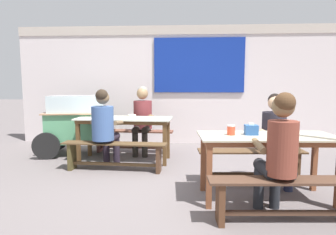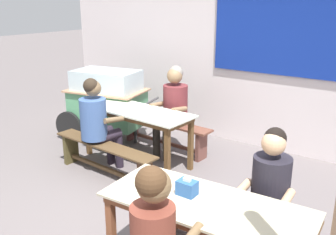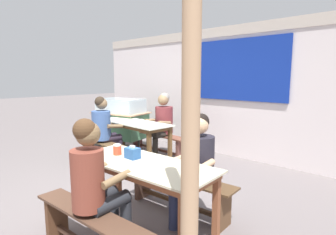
% 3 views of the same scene
% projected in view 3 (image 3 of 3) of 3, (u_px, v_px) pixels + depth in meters
% --- Properties ---
extents(ground_plane, '(40.00, 40.00, 0.00)m').
position_uv_depth(ground_plane, '(117.00, 193.00, 3.88)').
color(ground_plane, '#655D5D').
extents(backdrop_wall, '(7.47, 0.23, 2.63)m').
position_uv_depth(backdrop_wall, '(225.00, 89.00, 5.70)').
color(backdrop_wall, silver).
rests_on(backdrop_wall, ground_plane).
extents(dining_table_far, '(1.68, 0.71, 0.77)m').
position_uv_depth(dining_table_far, '(134.00, 126.00, 5.32)').
color(dining_table_far, silver).
rests_on(dining_table_far, ground_plane).
extents(dining_table_near, '(1.61, 0.75, 0.77)m').
position_uv_depth(dining_table_near, '(143.00, 170.00, 2.80)').
color(dining_table_near, '#C0B898').
rests_on(dining_table_near, ground_plane).
extents(bench_far_back, '(1.61, 0.35, 0.45)m').
position_uv_depth(bench_far_back, '(157.00, 140.00, 5.80)').
color(bench_far_back, brown).
rests_on(bench_far_back, ground_plane).
extents(bench_far_front, '(1.65, 0.34, 0.45)m').
position_uv_depth(bench_far_front, '(107.00, 152.00, 4.96)').
color(bench_far_front, '#4F3923').
rests_on(bench_far_front, ground_plane).
extents(bench_near_back, '(1.48, 0.38, 0.45)m').
position_uv_depth(bench_near_back, '(178.00, 188.00, 3.33)').
color(bench_near_back, '#4F3721').
rests_on(bench_near_back, ground_plane).
extents(bench_near_front, '(1.54, 0.34, 0.45)m').
position_uv_depth(bench_near_front, '(94.00, 231.00, 2.39)').
color(bench_near_front, '#4B3224').
rests_on(bench_near_front, ground_plane).
extents(food_cart, '(1.64, 1.02, 1.13)m').
position_uv_depth(food_cart, '(120.00, 119.00, 6.33)').
color(food_cart, '#539769').
rests_on(food_cart, ground_plane).
extents(person_near_front, '(0.42, 0.55, 1.29)m').
position_uv_depth(person_near_front, '(95.00, 179.00, 2.43)').
color(person_near_front, '#25282E').
rests_on(person_near_front, ground_plane).
extents(person_left_back_turned, '(0.48, 0.56, 1.28)m').
position_uv_depth(person_left_back_turned, '(104.00, 126.00, 5.06)').
color(person_left_back_turned, '#281F2C').
rests_on(person_left_back_turned, ground_plane).
extents(person_right_near_table, '(0.44, 0.57, 1.23)m').
position_uv_depth(person_right_near_table, '(196.00, 162.00, 3.02)').
color(person_right_near_table, '#282E4E').
rests_on(person_right_near_table, ground_plane).
extents(person_center_facing, '(0.48, 0.57, 1.31)m').
position_uv_depth(person_center_facing, '(162.00, 120.00, 5.54)').
color(person_center_facing, '#2A2621').
rests_on(person_center_facing, ground_plane).
extents(tissue_box, '(0.15, 0.11, 0.14)m').
position_uv_depth(tissue_box, '(132.00, 153.00, 2.92)').
color(tissue_box, '#2B599D').
rests_on(tissue_box, dining_table_near).
extents(condiment_jar, '(0.09, 0.09, 0.12)m').
position_uv_depth(condiment_jar, '(117.00, 150.00, 3.06)').
color(condiment_jar, '#D4462C').
rests_on(condiment_jar, dining_table_near).
extents(soup_bowl, '(0.14, 0.14, 0.05)m').
position_uv_depth(soup_bowl, '(139.00, 121.00, 5.23)').
color(soup_bowl, silver).
rests_on(soup_bowl, dining_table_far).
extents(wooden_support_post, '(0.11, 0.11, 2.57)m').
position_uv_depth(wooden_support_post, '(190.00, 135.00, 1.66)').
color(wooden_support_post, tan).
rests_on(wooden_support_post, ground_plane).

